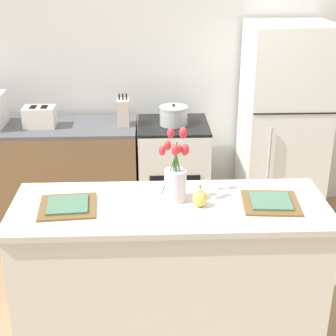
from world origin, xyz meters
TOP-DOWN VIEW (x-y plane):
  - back_wall at (0.00, 2.00)m, footprint 5.20×0.08m
  - kitchen_island at (0.00, 0.00)m, footprint 1.80×0.66m
  - back_counter at (-1.06, 1.60)m, footprint 1.68×0.60m
  - stove_range at (0.10, 1.60)m, footprint 0.60×0.61m
  - refrigerator at (1.05, 1.60)m, footprint 0.68×0.67m
  - flower_vase at (0.03, 0.06)m, footprint 0.17×0.17m
  - pear_figurine at (0.17, -0.02)m, footprint 0.08×0.08m
  - plate_setting_left at (-0.57, -0.01)m, footprint 0.34×0.34m
  - plate_setting_right at (0.57, -0.01)m, footprint 0.34×0.34m
  - toaster at (-1.02, 1.57)m, footprint 0.28×0.18m
  - cooking_pot at (0.10, 1.58)m, footprint 0.24×0.24m
  - knife_block at (-0.32, 1.59)m, footprint 0.10×0.14m

SIDE VIEW (x-z plane):
  - stove_range at x=0.10m, z-range 0.00..0.90m
  - back_counter at x=-1.06m, z-range 0.00..0.90m
  - kitchen_island at x=0.00m, z-range 0.00..0.94m
  - refrigerator at x=1.05m, z-range 0.00..1.73m
  - plate_setting_left at x=-0.57m, z-range 0.94..0.96m
  - plate_setting_right at x=0.57m, z-range 0.94..0.96m
  - cooking_pot at x=0.10m, z-range 0.89..1.07m
  - toaster at x=-1.02m, z-range 0.90..1.07m
  - pear_figurine at x=0.17m, z-range 0.92..1.06m
  - knife_block at x=-0.32m, z-range 0.87..1.14m
  - flower_vase at x=0.03m, z-range 0.88..1.29m
  - back_wall at x=0.00m, z-range 0.00..2.70m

